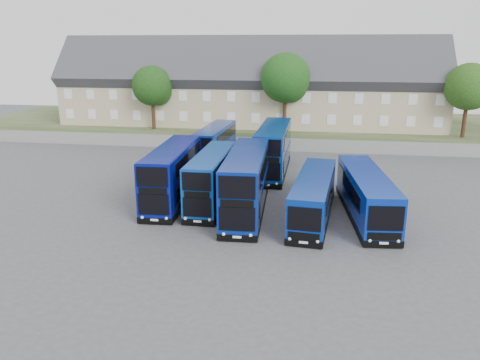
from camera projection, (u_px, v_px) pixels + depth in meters
name	position (u px, v px, depth m)	size (l,w,h in m)	color
ground	(231.00, 223.00, 32.50)	(120.00, 120.00, 0.00)	#49494E
retaining_wall	(266.00, 144.00, 55.08)	(70.00, 0.40, 1.50)	slate
earth_bank	(273.00, 128.00, 64.50)	(80.00, 20.00, 2.00)	#3E4C2A
terrace_row	(248.00, 89.00, 59.60)	(48.00, 10.40, 11.20)	tan
dd_front_left	(173.00, 175.00, 36.69)	(2.93, 10.89, 4.29)	#06107E
dd_front_mid	(212.00, 180.00, 36.09)	(2.31, 10.02, 3.98)	#083EA0
dd_front_right	(246.00, 184.00, 34.06)	(3.03, 11.41, 4.50)	navy
dd_rear_left	(215.00, 147.00, 47.71)	(2.76, 10.08, 3.96)	navy
dd_rear_right	(273.00, 150.00, 44.92)	(2.73, 11.44, 4.53)	navy
coach_east_a	(313.00, 198.00, 33.26)	(3.44, 11.37, 3.06)	navy
coach_east_b	(366.00, 195.00, 33.54)	(3.57, 11.86, 3.19)	#08299C
tree_west	(153.00, 87.00, 56.42)	(4.80, 4.80, 7.65)	#382314
tree_mid	(287.00, 80.00, 54.25)	(5.76, 5.76, 9.18)	#382314
tree_east	(470.00, 89.00, 51.02)	(5.12, 5.12, 8.16)	#382314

